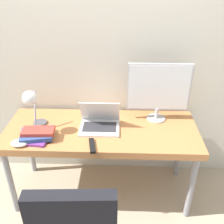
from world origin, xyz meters
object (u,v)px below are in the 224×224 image
desk_lamp (31,102)px  monitor (159,90)px  laptop (100,122)px  book_stack (37,134)px  game_controller (19,143)px

desk_lamp → monitor: bearing=13.2°
laptop → desk_lamp: 0.57m
book_stack → game_controller: book_stack is taller
monitor → game_controller: bearing=-158.3°
laptop → desk_lamp: (-0.52, -0.08, 0.22)m
desk_lamp → game_controller: 0.33m
book_stack → game_controller: bearing=-141.4°
laptop → game_controller: bearing=-155.3°
desk_lamp → game_controller: (-0.07, -0.20, -0.25)m
monitor → book_stack: bearing=-160.6°
laptop → book_stack: (-0.48, -0.18, -0.01)m
monitor → book_stack: monitor is taller
book_stack → game_controller: 0.15m
monitor → book_stack: size_ratio=1.86×
monitor → game_controller: (-1.09, -0.43, -0.27)m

